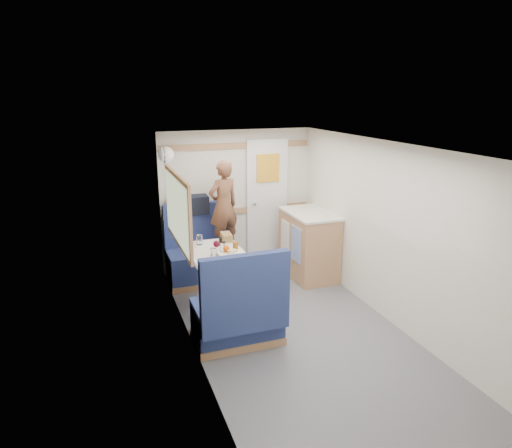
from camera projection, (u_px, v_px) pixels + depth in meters
name	position (u px, v px, depth m)	size (l,w,h in m)	color
floor	(302.00, 339.00, 4.80)	(4.50, 4.50, 0.00)	#515156
ceiling	(308.00, 148.00, 4.24)	(4.50, 4.50, 0.00)	silver
wall_back	(237.00, 200.00, 6.55)	(2.20, 0.02, 2.00)	silver
wall_left	(196.00, 263.00, 4.16)	(0.02, 4.50, 2.00)	silver
wall_right	(398.00, 238.00, 4.87)	(0.02, 4.50, 2.00)	silver
oak_trim_low	(238.00, 211.00, 6.57)	(2.15, 0.02, 0.08)	#A9774C
oak_trim_high	(237.00, 146.00, 6.31)	(2.15, 0.02, 0.08)	#A9774C
side_window	(177.00, 210.00, 5.00)	(0.04, 1.30, 0.72)	#96A087
rear_door	(267.00, 200.00, 6.67)	(0.62, 0.12, 1.86)	white
dinette_table	(216.00, 264.00, 5.33)	(0.62, 0.92, 0.72)	white
bench_far	(200.00, 260.00, 6.19)	(0.90, 0.59, 1.05)	navy
bench_near	(239.00, 317.00, 4.62)	(0.90, 0.59, 1.05)	navy
ledge	(195.00, 214.00, 6.26)	(0.90, 0.14, 0.04)	#A9774C
dome_light	(166.00, 155.00, 5.64)	(0.20, 0.20, 0.20)	white
galley_counter	(309.00, 244.00, 6.33)	(0.57, 0.92, 0.92)	#A9774C
person	(223.00, 206.00, 6.02)	(0.44, 0.29, 1.20)	brown
duffel_bag	(189.00, 205.00, 6.20)	(0.50, 0.24, 0.24)	black
tray	(234.00, 256.00, 5.11)	(0.28, 0.36, 0.02)	white
orange_fruit	(226.00, 249.00, 5.21)	(0.08, 0.08, 0.08)	orange
cheese_block	(232.00, 251.00, 5.18)	(0.10, 0.06, 0.03)	#D9C67D
wine_glass	(216.00, 245.00, 5.14)	(0.08, 0.08, 0.17)	white
tumbler_left	(213.00, 253.00, 5.08)	(0.07, 0.07, 0.11)	silver
tumbler_mid	(199.00, 240.00, 5.51)	(0.08, 0.08, 0.12)	white
tumbler_right	(223.00, 247.00, 5.27)	(0.07, 0.07, 0.11)	silver
beer_glass	(236.00, 246.00, 5.31)	(0.07, 0.07, 0.10)	#8A5514
pepper_grinder	(221.00, 242.00, 5.46)	(0.04, 0.04, 0.10)	black
bread_loaf	(226.00, 237.00, 5.66)	(0.12, 0.22, 0.09)	brown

